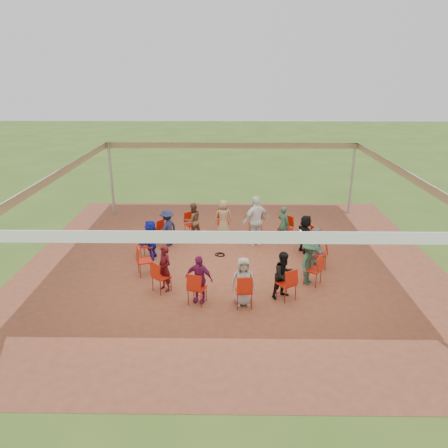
{
  "coord_description": "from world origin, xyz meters",
  "views": [
    {
      "loc": [
        -0.07,
        -12.69,
        5.83
      ],
      "look_at": [
        -0.24,
        0.3,
        1.2
      ],
      "focal_mm": 35.0,
      "sensor_mm": 36.0,
      "label": 1
    }
  ],
  "objects_px": {
    "person_seated_2": "(255,218)",
    "person_seated_6": "(151,240)",
    "chair_1": "(285,229)",
    "person_seated_9": "(243,281)",
    "person_seated_4": "(193,220)",
    "person_seated_10": "(284,275)",
    "person_seated_1": "(283,224)",
    "person_seated_8": "(199,279)",
    "chair_0": "(308,239)",
    "chair_8": "(162,277)",
    "standing_person": "(256,221)",
    "person_seated_7": "(165,268)",
    "person_seated_0": "(305,234)",
    "person_seated_5": "(167,228)",
    "chair_13": "(319,254)",
    "person_seated_12": "(316,247)",
    "chair_5": "(165,233)",
    "chair_11": "(286,284)",
    "chair_9": "(197,288)",
    "chair_4": "(192,225)",
    "cable_coil": "(220,255)",
    "chair_2": "(255,223)",
    "chair_6": "(148,246)",
    "chair_3": "(223,221)",
    "person_seated_3": "(223,217)",
    "chair_10": "(244,291)",
    "person_seated_11": "(309,262)",
    "chair_7": "(145,261)",
    "chair_12": "(313,270)",
    "laptop": "(301,236)"
  },
  "relations": [
    {
      "from": "chair_3",
      "to": "laptop",
      "type": "xyz_separation_m",
      "value": [
        2.62,
        -1.9,
        0.17
      ]
    },
    {
      "from": "chair_4",
      "to": "person_seated_3",
      "type": "height_order",
      "value": "person_seated_3"
    },
    {
      "from": "chair_7",
      "to": "person_seated_4",
      "type": "xyz_separation_m",
      "value": [
        1.18,
        3.11,
        0.21
      ]
    },
    {
      "from": "chair_12",
      "to": "person_seated_5",
      "type": "relative_size",
      "value": 0.69
    },
    {
      "from": "person_seated_0",
      "to": "standing_person",
      "type": "relative_size",
      "value": 0.74
    },
    {
      "from": "chair_0",
      "to": "person_seated_12",
      "type": "bearing_deg",
      "value": 161.51
    },
    {
      "from": "chair_1",
      "to": "person_seated_9",
      "type": "height_order",
      "value": "person_seated_9"
    },
    {
      "from": "cable_coil",
      "to": "chair_2",
      "type": "bearing_deg",
      "value": 57.6
    },
    {
      "from": "chair_3",
      "to": "person_seated_2",
      "type": "relative_size",
      "value": 0.69
    },
    {
      "from": "chair_3",
      "to": "person_seated_6",
      "type": "bearing_deg",
      "value": 40.19
    },
    {
      "from": "chair_9",
      "to": "chair_12",
      "type": "distance_m",
      "value": 3.4
    },
    {
      "from": "chair_0",
      "to": "person_seated_3",
      "type": "relative_size",
      "value": 0.69
    },
    {
      "from": "chair_0",
      "to": "chair_8",
      "type": "relative_size",
      "value": 1.0
    },
    {
      "from": "chair_10",
      "to": "chair_4",
      "type": "bearing_deg",
      "value": 102.86
    },
    {
      "from": "chair_9",
      "to": "standing_person",
      "type": "distance_m",
      "value": 4.48
    },
    {
      "from": "chair_0",
      "to": "person_seated_10",
      "type": "height_order",
      "value": "person_seated_10"
    },
    {
      "from": "chair_13",
      "to": "person_seated_8",
      "type": "xyz_separation_m",
      "value": [
        -3.57,
        -2.15,
        0.21
      ]
    },
    {
      "from": "chair_12",
      "to": "person_seated_7",
      "type": "bearing_deg",
      "value": 127.54
    },
    {
      "from": "person_seated_2",
      "to": "person_seated_7",
      "type": "xyz_separation_m",
      "value": [
        -2.7,
        -4.3,
        0.0
      ]
    },
    {
      "from": "person_seated_12",
      "to": "person_seated_3",
      "type": "bearing_deg",
      "value": 51.43
    },
    {
      "from": "person_seated_8",
      "to": "chair_11",
      "type": "bearing_deg",
      "value": 23.04
    },
    {
      "from": "standing_person",
      "to": "person_seated_7",
      "type": "bearing_deg",
      "value": 21.08
    },
    {
      "from": "person_seated_4",
      "to": "person_seated_11",
      "type": "relative_size",
      "value": 1.0
    },
    {
      "from": "chair_13",
      "to": "cable_coil",
      "type": "xyz_separation_m",
      "value": [
        -3.07,
        0.88,
        -0.43
      ]
    },
    {
      "from": "person_seated_2",
      "to": "person_seated_6",
      "type": "distance_m",
      "value": 4.07
    },
    {
      "from": "person_seated_8",
      "to": "chair_4",
      "type": "bearing_deg",
      "value": 116.34
    },
    {
      "from": "person_seated_2",
      "to": "person_seated_7",
      "type": "relative_size",
      "value": 1.0
    },
    {
      "from": "chair_4",
      "to": "chair_8",
      "type": "xyz_separation_m",
      "value": [
        -0.47,
        -4.23,
        0.0
      ]
    },
    {
      "from": "person_seated_9",
      "to": "cable_coil",
      "type": "xyz_separation_m",
      "value": [
        -0.66,
        3.17,
        -0.64
      ]
    },
    {
      "from": "chair_5",
      "to": "person_seated_1",
      "type": "bearing_deg",
      "value": 127.54
    },
    {
      "from": "chair_11",
      "to": "chair_13",
      "type": "relative_size",
      "value": 1.0
    },
    {
      "from": "person_seated_1",
      "to": "person_seated_8",
      "type": "distance_m",
      "value": 5.08
    },
    {
      "from": "person_seated_5",
      "to": "person_seated_10",
      "type": "bearing_deg",
      "value": 77.14
    },
    {
      "from": "chair_1",
      "to": "chair_5",
      "type": "height_order",
      "value": "same"
    },
    {
      "from": "chair_10",
      "to": "person_seated_6",
      "type": "xyz_separation_m",
      "value": [
        -2.89,
        3.0,
        0.21
      ]
    },
    {
      "from": "person_seated_9",
      "to": "person_seated_11",
      "type": "height_order",
      "value": "same"
    },
    {
      "from": "chair_4",
      "to": "person_seated_4",
      "type": "xyz_separation_m",
      "value": [
        0.06,
        -0.1,
        0.21
      ]
    },
    {
      "from": "chair_2",
      "to": "person_seated_0",
      "type": "bearing_deg",
      "value": 151.61
    },
    {
      "from": "chair_13",
      "to": "person_seated_12",
      "type": "distance_m",
      "value": 0.24
    },
    {
      "from": "person_seated_4",
      "to": "person_seated_10",
      "type": "xyz_separation_m",
      "value": [
        2.77,
        -4.41,
        0.0
      ]
    },
    {
      "from": "chair_11",
      "to": "standing_person",
      "type": "xyz_separation_m",
      "value": [
        -0.59,
        3.83,
        0.44
      ]
    },
    {
      "from": "chair_10",
      "to": "chair_13",
      "type": "bearing_deg",
      "value": 38.57
    },
    {
      "from": "person_seated_4",
      "to": "person_seated_10",
      "type": "bearing_deg",
      "value": 90.0
    },
    {
      "from": "chair_13",
      "to": "person_seated_4",
      "type": "height_order",
      "value": "person_seated_4"
    },
    {
      "from": "person_seated_0",
      "to": "person_seated_6",
      "type": "distance_m",
      "value": 5.08
    },
    {
      "from": "chair_1",
      "to": "chair_6",
      "type": "height_order",
      "value": "same"
    },
    {
      "from": "chair_0",
      "to": "person_seated_2",
      "type": "xyz_separation_m",
      "value": [
        -1.71,
        1.56,
        0.21
      ]
    },
    {
      "from": "person_seated_4",
      "to": "person_seated_9",
      "type": "distance_m",
      "value": 5.08
    },
    {
      "from": "person_seated_7",
      "to": "standing_person",
      "type": "height_order",
      "value": "standing_person"
    },
    {
      "from": "chair_8",
      "to": "chair_13",
      "type": "xyz_separation_m",
      "value": [
        4.63,
        1.62,
        0.0
      ]
    }
  ]
}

